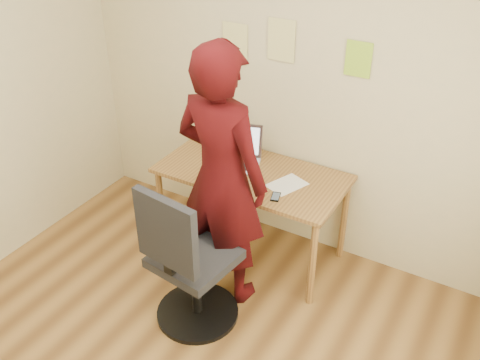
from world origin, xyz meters
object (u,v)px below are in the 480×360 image
Objects in this scene: laptop at (236,156)px; office_chair at (188,268)px; phone at (276,197)px; desk at (252,182)px; person at (222,178)px.

laptop is 0.41× the size of office_chair.
phone is at bearing -48.43° from laptop.
desk is 1.27× the size of office_chair.
laptop reaches higher than desk.
office_chair is at bearing -89.15° from desk.
office_chair is (-0.29, -0.66, -0.27)m from phone.
office_chair is (0.01, -0.87, -0.18)m from desk.
person is at bearing -87.60° from laptop.
laptop is (-0.18, 0.06, 0.14)m from desk.
person is (-0.28, -0.25, 0.20)m from phone.
laptop is at bearing 160.23° from desk.
phone is at bearing -34.56° from desk.
person reaches higher than laptop.
office_chair reaches higher than desk.
office_chair is at bearing -97.32° from laptop.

